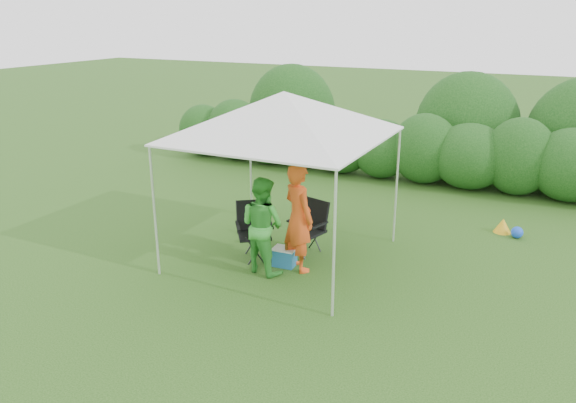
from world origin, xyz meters
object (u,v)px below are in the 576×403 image
at_px(man, 299,218).
at_px(woman, 262,225).
at_px(chair_right, 311,224).
at_px(canopy, 284,115).
at_px(cooler, 285,257).
at_px(chair_left, 254,226).

distance_m(man, woman, 0.59).
height_order(chair_right, woman, woman).
xyz_separation_m(canopy, chair_right, (0.33, 0.38, -1.93)).
bearing_deg(cooler, woman, -130.65).
relative_size(chair_left, woman, 0.62).
relative_size(chair_left, cooler, 2.47).
distance_m(chair_left, cooler, 0.76).
distance_m(canopy, chair_left, 1.98).
bearing_deg(chair_left, chair_right, 1.46).
height_order(canopy, cooler, canopy).
xyz_separation_m(canopy, chair_left, (-0.47, -0.22, -1.91)).
distance_m(chair_right, woman, 1.13).
relative_size(chair_right, man, 0.53).
relative_size(woman, cooler, 4.02).
bearing_deg(man, chair_right, -50.72).
distance_m(chair_left, woman, 0.63).
height_order(chair_left, man, man).
relative_size(canopy, man, 1.74).
distance_m(canopy, chair_right, 2.00).
bearing_deg(cooler, chair_left, 166.41).
relative_size(man, woman, 1.12).
height_order(chair_left, woman, woman).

